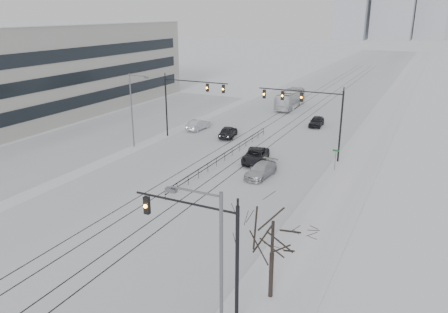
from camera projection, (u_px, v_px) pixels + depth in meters
road at (302, 109)px, 74.45m from camera, size 22.00×260.00×0.02m
sidewalk_east at (385, 117)px, 68.80m from camera, size 5.00×260.00×0.16m
curb at (369, 116)px, 69.82m from camera, size 0.10×260.00×0.12m
parking_strip at (113, 130)px, 61.48m from camera, size 14.00×60.00×0.03m
tram_rails at (258, 139)px, 57.40m from camera, size 5.30×180.00×0.01m
office_building at (16, 72)px, 66.74m from camera, size 20.20×62.20×14.11m
traffic_mast_near at (209, 243)px, 22.49m from camera, size 6.10×0.37×7.00m
traffic_mast_ne at (311, 109)px, 47.92m from camera, size 9.60×0.37×8.00m
traffic_mast_nw at (185, 97)px, 55.78m from camera, size 9.10×0.37×8.00m
street_light_east at (215, 271)px, 18.93m from camera, size 2.73×0.25×9.00m
street_light_west at (133, 105)px, 52.32m from camera, size 2.73×0.25×9.00m
bare_tree at (273, 230)px, 24.07m from camera, size 4.40×4.40×6.10m
median_fence at (225, 156)px, 48.72m from camera, size 0.06×24.00×1.00m
street_sign at (335, 157)px, 45.16m from camera, size 0.70×0.06×2.40m
sedan_sb_inner at (228, 132)px, 57.81m from camera, size 2.65×4.79×1.54m
sedan_sb_outer at (198, 125)px, 61.56m from camera, size 1.88×4.48×1.44m
sedan_nb_front at (255, 156)px, 48.29m from camera, size 3.33×5.59×1.45m
sedan_nb_right at (261, 170)px, 44.03m from camera, size 2.34×4.90×1.38m
sedan_nb_far at (316, 121)px, 63.37m from camera, size 1.91×4.33×1.45m
box_truck at (290, 99)px, 75.36m from camera, size 2.87×10.74×2.97m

